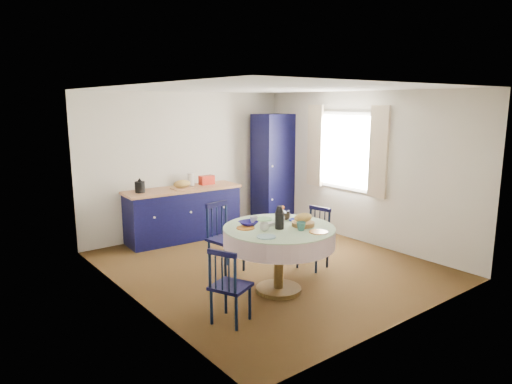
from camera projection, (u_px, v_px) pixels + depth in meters
floor at (268, 265)px, 6.61m from camera, size 4.50×4.50×0.00m
ceiling at (268, 88)px, 6.13m from camera, size 4.50×4.50×0.00m
wall_back at (188, 163)px, 8.11m from camera, size 4.00×0.02×2.50m
wall_left at (132, 198)px, 5.16m from camera, size 0.02×4.50×2.50m
wall_right at (361, 168)px, 7.57m from camera, size 0.02×4.50×2.50m
window at (346, 150)px, 7.73m from camera, size 0.10×1.74×1.45m
kitchen_counter at (183, 213)px, 7.80m from camera, size 2.03×0.74×1.13m
pantry_cabinet at (274, 169)px, 8.84m from camera, size 0.77×0.57×2.10m
dining_table at (279, 237)px, 5.56m from camera, size 1.36×1.36×1.11m
chair_left at (229, 285)px, 4.79m from camera, size 0.48×0.49×0.84m
chair_far at (224, 237)px, 6.31m from camera, size 0.49×0.47×0.96m
chair_right at (314, 238)px, 6.45m from camera, size 0.44×0.45×0.86m
mug_a at (264, 227)px, 5.38m from camera, size 0.12×0.12×0.09m
mug_b at (301, 226)px, 5.37m from camera, size 0.11×0.11×0.10m
mug_c at (286, 216)px, 5.87m from camera, size 0.12×0.12×0.09m
mug_d at (254, 220)px, 5.67m from camera, size 0.10×0.10×0.10m
cobalt_bowl at (248, 223)px, 5.60m from camera, size 0.22×0.22×0.05m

